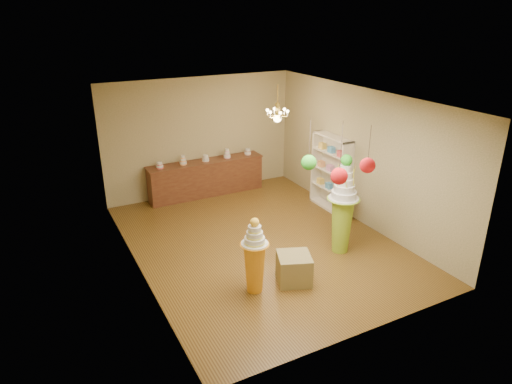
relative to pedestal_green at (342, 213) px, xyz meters
name	(u,v)px	position (x,y,z in m)	size (l,w,h in m)	color
floor	(260,242)	(-1.25, 1.06, -0.84)	(6.50, 6.50, 0.00)	brown
ceiling	(261,98)	(-1.25, 1.06, 2.16)	(6.50, 6.50, 0.00)	silver
wall_back	(201,136)	(-1.25, 4.31, 0.66)	(5.00, 0.04, 3.00)	#9C9168
wall_front	(371,245)	(-1.25, -2.19, 0.66)	(5.00, 0.04, 3.00)	#9C9168
wall_left	(133,197)	(-3.75, 1.06, 0.66)	(0.04, 6.50, 3.00)	#9C9168
wall_right	(360,157)	(1.25, 1.06, 0.66)	(0.04, 6.50, 3.00)	#9C9168
pedestal_green	(342,213)	(0.00, 0.00, 0.00)	(0.79, 0.79, 2.02)	#8BB327
pedestal_orange	(255,261)	(-2.16, -0.44, -0.26)	(0.48, 0.48, 1.38)	orange
burlap_riser	(294,268)	(-1.41, -0.51, -0.58)	(0.57, 0.57, 0.52)	olive
sideboard	(206,177)	(-1.25, 4.03, -0.36)	(3.04, 0.54, 1.16)	#572D1B
shelving_unit	(331,173)	(1.09, 1.86, 0.06)	(0.33, 1.20, 1.80)	beige
round_table	(342,206)	(0.72, 0.92, -0.36)	(0.71, 0.71, 0.73)	black
vase	(343,191)	(0.72, 0.92, -0.01)	(0.17, 0.17, 0.18)	beige
pom_red_left	(339,176)	(-1.04, -1.11, 1.29)	(0.27, 0.27, 1.01)	#3A302A
pom_green_mid	(309,162)	(-1.30, -0.66, 1.42)	(0.25, 0.25, 0.86)	#3A302A
pom_red_right	(368,165)	(-0.85, -1.52, 1.56)	(0.23, 0.23, 0.72)	#3A302A
chandelier	(277,116)	(-0.14, 2.33, 1.46)	(0.67, 0.67, 0.85)	gold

